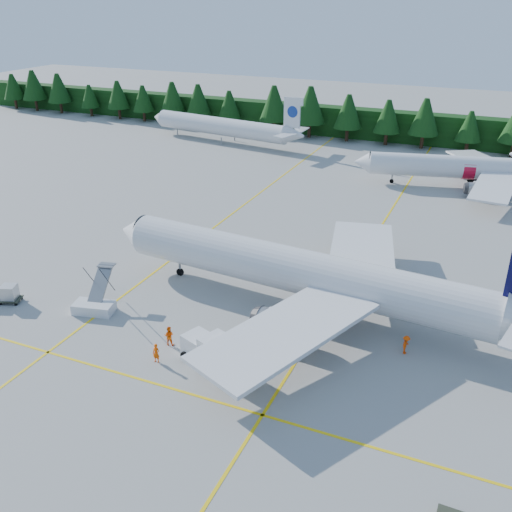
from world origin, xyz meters
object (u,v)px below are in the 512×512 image
at_px(airliner_navy, 291,270).
at_px(airstairs, 95,304).
at_px(airliner_red, 464,168).
at_px(service_truck, 214,353).

height_order(airliner_navy, airstairs, airliner_navy).
height_order(airliner_red, service_truck, airliner_red).
relative_size(airstairs, service_truck, 0.87).
bearing_deg(service_truck, airstairs, -172.63).
relative_size(airliner_red, service_truck, 5.39).
distance_m(airliner_navy, airstairs, 19.20).
height_order(airstairs, service_truck, airstairs).
bearing_deg(airstairs, airliner_red, 49.36).
xyz_separation_m(airliner_navy, service_truck, (-2.07, -12.24, -2.35)).
distance_m(airliner_red, service_truck, 59.66).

